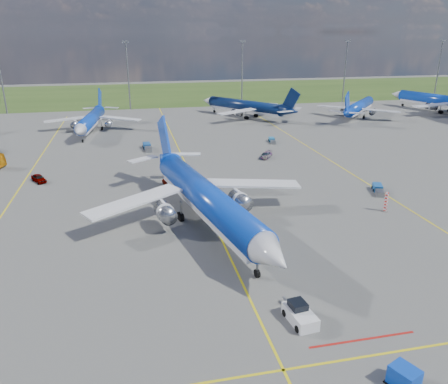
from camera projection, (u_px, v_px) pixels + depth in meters
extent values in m
plane|color=#4F4F4D|center=(228.00, 253.00, 53.13)|extent=(400.00, 400.00, 0.00)
cube|color=#2D4719|center=(152.00, 94.00, 190.72)|extent=(400.00, 80.00, 0.01)
cube|color=yellow|center=(192.00, 178.00, 80.65)|extent=(0.25, 160.00, 0.02)
cube|color=yellow|center=(283.00, 370.00, 34.79)|extent=(60.00, 0.25, 0.02)
cube|color=yellow|center=(30.00, 172.00, 83.84)|extent=(0.25, 120.00, 0.02)
cube|color=yellow|center=(321.00, 155.00, 95.80)|extent=(0.25, 120.00, 0.02)
cube|color=#A5140F|center=(362.00, 340.00, 38.21)|extent=(10.00, 0.25, 0.02)
cylinder|color=slate|center=(1.00, 79.00, 140.27)|extent=(0.50, 0.50, 22.00)
cylinder|color=slate|center=(128.00, 77.00, 148.24)|extent=(0.50, 0.50, 22.00)
cube|color=slate|center=(126.00, 42.00, 144.34)|extent=(2.20, 0.50, 0.80)
cylinder|color=slate|center=(242.00, 75.00, 156.21)|extent=(0.50, 0.50, 22.00)
cube|color=slate|center=(243.00, 41.00, 152.31)|extent=(2.20, 0.50, 0.80)
cylinder|color=slate|center=(345.00, 72.00, 164.18)|extent=(0.50, 0.50, 22.00)
cube|color=slate|center=(348.00, 41.00, 160.28)|extent=(2.20, 0.50, 0.80)
cylinder|color=slate|center=(438.00, 71.00, 172.15)|extent=(0.50, 0.50, 22.00)
cube|color=slate|center=(443.00, 40.00, 168.25)|extent=(2.20, 0.50, 0.80)
cylinder|color=red|center=(386.00, 202.00, 65.13)|extent=(0.50, 0.50, 3.00)
cube|color=silver|center=(300.00, 316.00, 40.41)|extent=(2.45, 4.01, 1.17)
cube|color=black|center=(298.00, 306.00, 40.61)|extent=(1.64, 1.79, 0.81)
cube|color=slate|center=(288.00, 303.00, 42.52)|extent=(0.50, 2.18, 0.18)
cube|color=#0D3CB7|center=(404.00, 377.00, 32.97)|extent=(2.32, 2.53, 1.63)
imported|color=#999999|center=(39.00, 178.00, 78.19)|extent=(3.43, 4.27, 1.37)
imported|color=#999999|center=(175.00, 180.00, 77.26)|extent=(4.79, 3.01, 1.23)
imported|color=#999999|center=(266.00, 155.00, 93.09)|extent=(4.07, 4.54, 1.27)
cube|color=#195198|center=(377.00, 187.00, 74.02)|extent=(2.27, 2.92, 1.09)
cube|color=slate|center=(380.00, 193.00, 71.67)|extent=(1.86, 2.29, 0.90)
cube|color=navy|center=(147.00, 146.00, 100.87)|extent=(1.71, 2.99, 1.23)
cube|color=slate|center=(148.00, 149.00, 98.27)|extent=(1.46, 2.31, 1.01)
cube|color=#1B6BA4|center=(272.00, 140.00, 107.20)|extent=(1.59, 2.45, 0.96)
cube|color=slate|center=(273.00, 142.00, 105.10)|extent=(1.33, 1.90, 0.79)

